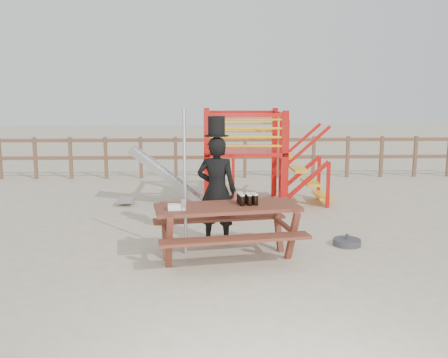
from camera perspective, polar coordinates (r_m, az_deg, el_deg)
ground at (r=7.72m, az=2.60°, el=-8.77°), size 60.00×60.00×0.00m
back_fence at (r=14.40m, az=0.42°, el=3.03°), size 15.09×0.09×1.20m
playground_fort at (r=10.98m, az=1.82°, el=2.62°), size 4.71×1.84×2.10m
picnic_table at (r=7.44m, az=0.37°, el=-5.32°), size 2.33×1.79×0.82m
man_with_hat at (r=8.13m, az=-0.85°, el=-0.96°), size 0.72×0.54×2.09m
metal_pole at (r=7.55m, az=-4.49°, el=-0.40°), size 0.05×0.05×2.24m
parasol_base at (r=8.44m, az=13.87°, el=-7.02°), size 0.45×0.45×0.19m
paper_bag at (r=7.14m, az=-5.71°, el=-3.20°), size 0.19×0.16×0.08m
stout_pints at (r=7.43m, az=2.63°, el=-2.27°), size 0.31×0.27×0.17m
empty_glasses at (r=7.09m, az=-4.66°, el=-3.04°), size 0.08×0.08×0.15m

